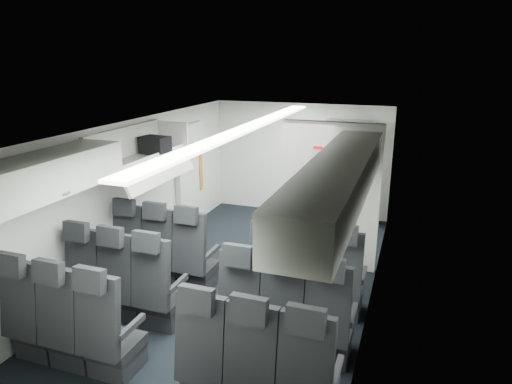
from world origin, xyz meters
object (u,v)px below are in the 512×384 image
Objects in this scene: flight_attendant at (302,192)px; seat_row_rear at (157,350)px; seat_row_mid at (201,302)px; carry_on_bag at (155,145)px; boarding_door at (190,176)px; seat_row_front at (232,268)px; galley_unit at (347,173)px.

seat_row_rear is at bearing 162.99° from flight_attendant.
carry_on_bag reaches higher than seat_row_mid.
boarding_door reaches higher than seat_row_mid.
carry_on_bag is at bearing 121.49° from flight_attendant.
boarding_door is (-1.64, 2.09, 0.55)m from seat_row_front.
seat_row_rear is 2.01× the size of flight_attendant.
galley_unit is 2.84m from boarding_door.
seat_row_rear is 4.25m from boarding_door.
galley_unit is 1.02× the size of boarding_door.
seat_row_front is 2.04m from carry_on_bag.
boarding_door is (-1.64, 3.89, 0.55)m from seat_row_rear.
boarding_door reaches higher than seat_row_rear.
flight_attendant is at bearing 83.05° from seat_row_mid.
seat_row_front is at bearing 158.61° from flight_attendant.
boarding_door is 2.02m from flight_attendant.
galley_unit reaches higher than seat_row_front.
galley_unit reaches higher than seat_row_rear.
carry_on_bag is (-1.36, 0.56, 1.41)m from seat_row_front.
flight_attendant is at bearing 2.77° from boarding_door.
seat_row_front and seat_row_rear have the same top height.
carry_on_bag is at bearing -79.76° from boarding_door.
carry_on_bag is at bearing -130.60° from galley_unit.
galley_unit reaches higher than boarding_door.
galley_unit is (0.95, 5.05, 0.55)m from seat_row_rear.
galley_unit reaches higher than seat_row_mid.
seat_row_mid is 2.44m from carry_on_bag.
seat_row_front is at bearing 90.00° from seat_row_mid.
seat_row_mid is at bearing -102.88° from galley_unit.
galley_unit is at bearing 24.28° from boarding_door.
boarding_door is at bearing 118.77° from seat_row_mid.
galley_unit is at bearing -39.82° from flight_attendant.
carry_on_bag is at bearing 133.11° from seat_row_mid.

